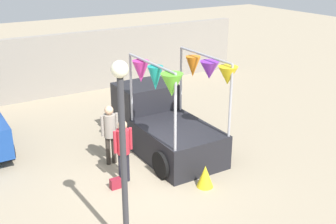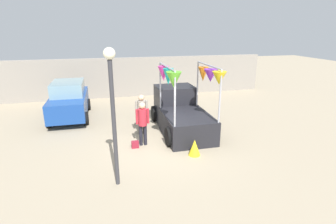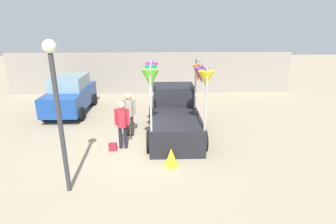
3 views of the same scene
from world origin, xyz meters
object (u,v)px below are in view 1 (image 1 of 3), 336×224
(person_customer, at_px, (123,145))
(street_lamp, at_px, (122,134))
(vendor_truck, at_px, (161,120))
(handbag, at_px, (116,183))
(folded_kite_bundle_sunflower, at_px, (205,176))
(person_vendor, at_px, (110,129))

(person_customer, xyz_separation_m, street_lamp, (-1.16, -2.54, 1.53))
(person_customer, bearing_deg, vendor_truck, 35.11)
(vendor_truck, distance_m, person_customer, 2.36)
(handbag, bearing_deg, folded_kite_bundle_sunflower, -28.98)
(handbag, height_order, folded_kite_bundle_sunflower, folded_kite_bundle_sunflower)
(handbag, xyz_separation_m, folded_kite_bundle_sunflower, (2.04, -1.13, 0.16))
(person_customer, bearing_deg, person_vendor, 83.50)
(vendor_truck, relative_size, folded_kite_bundle_sunflower, 6.91)
(handbag, distance_m, street_lamp, 3.49)
(handbag, bearing_deg, person_customer, 29.74)
(person_vendor, bearing_deg, person_customer, -96.50)
(vendor_truck, distance_m, street_lamp, 5.25)
(person_customer, distance_m, street_lamp, 3.18)
(vendor_truck, height_order, street_lamp, street_lamp)
(person_vendor, relative_size, street_lamp, 0.44)
(person_customer, relative_size, handbag, 6.27)
(person_vendor, bearing_deg, street_lamp, -109.35)
(street_lamp, distance_m, folded_kite_bundle_sunflower, 3.85)
(person_vendor, bearing_deg, vendor_truck, 7.06)
(person_customer, height_order, street_lamp, street_lamp)
(vendor_truck, bearing_deg, person_customer, -144.89)
(person_vendor, relative_size, handbag, 6.34)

